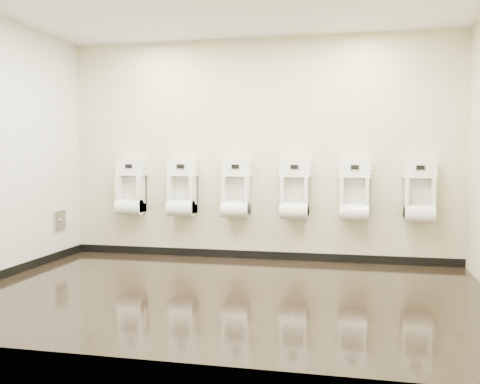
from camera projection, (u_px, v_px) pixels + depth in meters
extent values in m
cube|color=black|center=(226.00, 293.00, 5.16)|extent=(5.00, 3.50, 0.00)
cube|color=beige|center=(259.00, 150.00, 6.77)|extent=(5.00, 0.02, 2.80)
cube|color=beige|center=(160.00, 144.00, 3.36)|extent=(5.00, 0.02, 2.80)
cube|color=black|center=(258.00, 255.00, 6.86)|extent=(5.00, 0.02, 0.10)
cube|color=#9E9EA3|center=(60.00, 220.00, 6.82)|extent=(0.03, 0.25, 0.25)
cylinder|color=silver|center=(61.00, 220.00, 6.82)|extent=(0.02, 0.04, 0.04)
cube|color=white|center=(131.00, 194.00, 7.05)|extent=(0.34, 0.24, 0.48)
cube|color=silver|center=(133.00, 190.00, 7.13)|extent=(0.25, 0.01, 0.36)
cylinder|color=white|center=(129.00, 207.00, 7.00)|extent=(0.34, 0.21, 0.21)
cube|color=white|center=(132.00, 168.00, 7.06)|extent=(0.38, 0.18, 0.21)
cube|color=black|center=(129.00, 166.00, 6.96)|extent=(0.09, 0.01, 0.05)
cube|color=silver|center=(129.00, 166.00, 6.97)|extent=(0.11, 0.01, 0.07)
cylinder|color=silver|center=(145.00, 168.00, 7.02)|extent=(0.01, 0.03, 0.03)
cube|color=white|center=(182.00, 195.00, 6.90)|extent=(0.34, 0.24, 0.48)
cube|color=silver|center=(184.00, 191.00, 6.98)|extent=(0.25, 0.01, 0.36)
cylinder|color=white|center=(181.00, 208.00, 6.85)|extent=(0.34, 0.21, 0.21)
cube|color=white|center=(183.00, 168.00, 6.91)|extent=(0.38, 0.18, 0.21)
cube|color=black|center=(180.00, 167.00, 6.81)|extent=(0.09, 0.01, 0.05)
cube|color=silver|center=(181.00, 167.00, 6.82)|extent=(0.11, 0.01, 0.07)
cylinder|color=silver|center=(197.00, 168.00, 6.87)|extent=(0.01, 0.03, 0.03)
cube|color=white|center=(236.00, 195.00, 6.75)|extent=(0.34, 0.24, 0.48)
cube|color=silver|center=(238.00, 192.00, 6.82)|extent=(0.25, 0.01, 0.36)
cylinder|color=white|center=(235.00, 210.00, 6.70)|extent=(0.34, 0.21, 0.21)
cube|color=white|center=(237.00, 168.00, 6.76)|extent=(0.38, 0.18, 0.21)
cube|color=black|center=(235.00, 167.00, 6.66)|extent=(0.09, 0.01, 0.05)
cube|color=silver|center=(235.00, 167.00, 6.67)|extent=(0.11, 0.01, 0.07)
cylinder|color=silver|center=(252.00, 168.00, 6.72)|extent=(0.01, 0.03, 0.03)
cube|color=white|center=(295.00, 196.00, 6.59)|extent=(0.34, 0.24, 0.48)
cube|color=silver|center=(296.00, 193.00, 6.67)|extent=(0.25, 0.01, 0.36)
cylinder|color=white|center=(294.00, 211.00, 6.54)|extent=(0.34, 0.21, 0.21)
cube|color=white|center=(295.00, 169.00, 6.60)|extent=(0.38, 0.18, 0.21)
cube|color=black|center=(294.00, 167.00, 6.51)|extent=(0.09, 0.01, 0.05)
cube|color=silver|center=(294.00, 167.00, 6.51)|extent=(0.11, 0.01, 0.07)
cylinder|color=silver|center=(311.00, 169.00, 6.56)|extent=(0.01, 0.03, 0.03)
cube|color=white|center=(354.00, 197.00, 6.44)|extent=(0.34, 0.24, 0.48)
cube|color=silver|center=(354.00, 194.00, 6.52)|extent=(0.25, 0.01, 0.36)
cylinder|color=white|center=(354.00, 212.00, 6.39)|extent=(0.34, 0.21, 0.21)
cube|color=white|center=(355.00, 169.00, 6.45)|extent=(0.38, 0.18, 0.21)
cube|color=black|center=(355.00, 167.00, 6.35)|extent=(0.09, 0.01, 0.05)
cube|color=silver|center=(355.00, 167.00, 6.36)|extent=(0.11, 0.01, 0.07)
cylinder|color=silver|center=(371.00, 169.00, 6.41)|extent=(0.01, 0.03, 0.03)
cube|color=white|center=(419.00, 198.00, 6.28)|extent=(0.34, 0.24, 0.48)
cube|color=silver|center=(419.00, 195.00, 6.36)|extent=(0.25, 0.01, 0.36)
cylinder|color=white|center=(420.00, 214.00, 6.23)|extent=(0.34, 0.21, 0.21)
cube|color=white|center=(420.00, 169.00, 6.29)|extent=(0.38, 0.18, 0.21)
cube|color=black|center=(421.00, 168.00, 6.20)|extent=(0.09, 0.01, 0.05)
cube|color=silver|center=(421.00, 168.00, 6.20)|extent=(0.11, 0.01, 0.07)
cylinder|color=silver|center=(437.00, 169.00, 6.25)|extent=(0.01, 0.03, 0.03)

